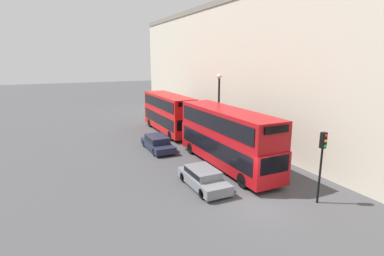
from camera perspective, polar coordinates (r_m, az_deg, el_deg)
ground_plane at (r=18.03m, az=12.63°, el=-13.99°), size 200.00×200.00×0.00m
building_facade at (r=21.24m, az=28.99°, el=9.48°), size 1.10×80.00×14.15m
bus_leading at (r=22.82m, az=6.59°, el=-1.41°), size 2.59×11.05×4.44m
bus_second_in_queue at (r=33.64m, az=-4.47°, el=3.11°), size 2.59×10.13×4.23m
car_dark_sedan at (r=19.50m, az=2.14°, el=-9.37°), size 1.80×4.41×1.25m
car_hatchback at (r=27.40m, az=-6.59°, el=-2.75°), size 1.83×4.68×1.30m
traffic_light at (r=18.16m, az=23.57°, el=-4.40°), size 0.30×0.36×4.18m
street_lamp at (r=26.86m, az=5.12°, el=4.62°), size 0.44×0.44×6.84m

